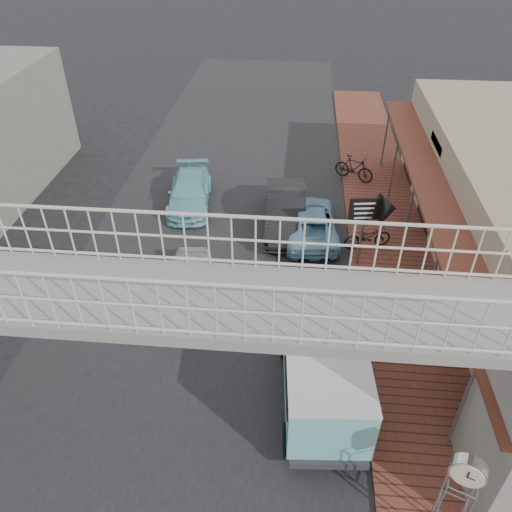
% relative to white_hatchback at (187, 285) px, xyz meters
% --- Properties ---
extents(ground, '(120.00, 120.00, 0.00)m').
position_rel_white_hatchback_xyz_m(ground, '(0.50, -1.69, -0.61)').
color(ground, black).
rests_on(ground, ground).
extents(road_strip, '(10.00, 60.00, 0.01)m').
position_rel_white_hatchback_xyz_m(road_strip, '(0.50, -1.69, -0.61)').
color(road_strip, black).
rests_on(road_strip, ground).
extents(sidewalk, '(3.00, 40.00, 0.10)m').
position_rel_white_hatchback_xyz_m(sidewalk, '(7.00, 1.31, -0.56)').
color(sidewalk, brown).
rests_on(sidewalk, ground).
extents(footbridge, '(16.40, 2.40, 6.34)m').
position_rel_white_hatchback_xyz_m(footbridge, '(0.50, -5.69, 2.56)').
color(footbridge, gray).
rests_on(footbridge, ground).
extents(white_hatchback, '(1.67, 3.69, 1.23)m').
position_rel_white_hatchback_xyz_m(white_hatchback, '(0.00, 0.00, 0.00)').
color(white_hatchback, silver).
rests_on(white_hatchback, ground).
extents(dark_sedan, '(1.75, 4.51, 1.47)m').
position_rel_white_hatchback_xyz_m(dark_sedan, '(3.00, 4.71, 0.12)').
color(dark_sedan, black).
rests_on(dark_sedan, ground).
extents(angkot_curb, '(2.34, 4.40, 1.18)m').
position_rel_white_hatchback_xyz_m(angkot_curb, '(3.98, 4.24, -0.03)').
color(angkot_curb, '#77B1CF').
rests_on(angkot_curb, ground).
extents(angkot_far, '(2.12, 4.30, 1.20)m').
position_rel_white_hatchback_xyz_m(angkot_far, '(-1.12, 6.09, -0.01)').
color(angkot_far, '#78C9D1').
rests_on(angkot_far, ground).
extents(angkot_van, '(2.31, 4.55, 2.17)m').
position_rel_white_hatchback_xyz_m(angkot_van, '(4.31, -3.68, 0.76)').
color(angkot_van, black).
rests_on(angkot_van, ground).
extents(motorcycle_near, '(1.94, 1.15, 0.96)m').
position_rel_white_hatchback_xyz_m(motorcycle_near, '(6.11, 3.42, -0.03)').
color(motorcycle_near, black).
rests_on(motorcycle_near, sidewalk).
extents(motorcycle_far, '(1.92, 1.40, 1.14)m').
position_rel_white_hatchback_xyz_m(motorcycle_far, '(5.96, 8.82, 0.06)').
color(motorcycle_far, black).
rests_on(motorcycle_far, sidewalk).
extents(street_clock, '(0.72, 0.69, 2.77)m').
position_rel_white_hatchback_xyz_m(street_clock, '(6.76, -6.92, 1.79)').
color(street_clock, '#59595B').
rests_on(street_clock, sidewalk).
extents(arrow_sign, '(1.67, 1.08, 2.80)m').
position_rel_white_hatchback_xyz_m(arrow_sign, '(6.38, 2.43, 1.75)').
color(arrow_sign, '#59595B').
rests_on(arrow_sign, sidewalk).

